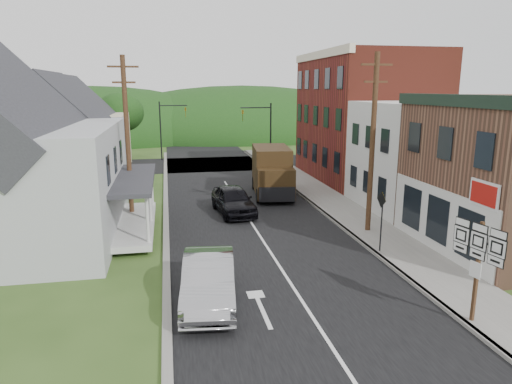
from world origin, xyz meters
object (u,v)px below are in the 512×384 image
silver_sedan (209,280)px  delivery_van (272,172)px  route_sign_cluster (478,258)px  warning_sign (381,213)px  dark_sedan (233,200)px

silver_sedan → delivery_van: delivery_van is taller
silver_sedan → route_sign_cluster: 8.67m
silver_sedan → delivery_van: (5.81, 15.42, 0.86)m
silver_sedan → delivery_van: bearing=75.5°
silver_sedan → warning_sign: (7.97, 3.28, 1.09)m
dark_sedan → route_sign_cluster: 15.47m
silver_sedan → dark_sedan: dark_sedan is taller
silver_sedan → dark_sedan: size_ratio=1.03×
dark_sedan → delivery_van: bearing=45.2°
delivery_van → route_sign_cluster: 18.70m
warning_sign → silver_sedan: bearing=-161.4°
dark_sedan → silver_sedan: bearing=-108.8°
warning_sign → dark_sedan: bearing=120.6°
dark_sedan → route_sign_cluster: route_sign_cluster is taller
route_sign_cluster → dark_sedan: bearing=98.6°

